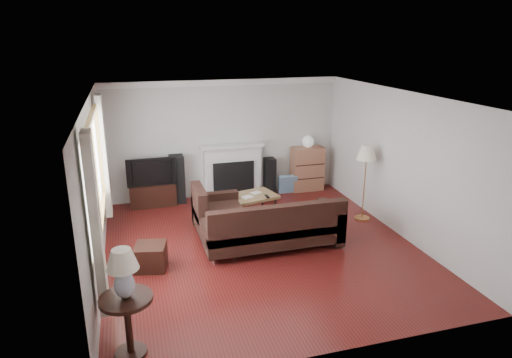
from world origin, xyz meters
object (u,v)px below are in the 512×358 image
object	(u,v)px
floor_lamp	(364,183)
side_table	(129,326)
coffee_table	(246,207)
bookshelf	(307,169)
tv_stand	(153,194)
sectional_sofa	(272,225)

from	to	relation	value
floor_lamp	side_table	distance (m)	5.19
floor_lamp	coffee_table	bearing A→B (deg)	163.70
bookshelf	side_table	size ratio (longest dim) A/B	1.38
tv_stand	sectional_sofa	size ratio (longest dim) A/B	0.38
sectional_sofa	floor_lamp	xyz separation A→B (m)	(2.04, 0.67, 0.32)
sectional_sofa	coffee_table	size ratio (longest dim) A/B	2.11
sectional_sofa	coffee_table	xyz separation A→B (m)	(-0.10, 1.30, -0.17)
coffee_table	side_table	world-z (taller)	side_table
tv_stand	coffee_table	world-z (taller)	tv_stand
bookshelf	coffee_table	distance (m)	2.18
tv_stand	coffee_table	size ratio (longest dim) A/B	0.79
bookshelf	floor_lamp	distance (m)	1.94
coffee_table	floor_lamp	bearing A→B (deg)	-29.89
bookshelf	floor_lamp	size ratio (longest dim) A/B	0.69
bookshelf	floor_lamp	bearing A→B (deg)	-78.62
bookshelf	sectional_sofa	bearing A→B (deg)	-122.98
bookshelf	sectional_sofa	xyz separation A→B (m)	(-1.66, -2.56, -0.10)
bookshelf	floor_lamp	world-z (taller)	floor_lamp
tv_stand	bookshelf	size ratio (longest dim) A/B	0.94
tv_stand	side_table	xyz separation A→B (m)	(-0.57, -4.64, 0.13)
tv_stand	coffee_table	bearing A→B (deg)	-36.61
tv_stand	coffee_table	xyz separation A→B (m)	(1.66, -1.23, -0.00)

